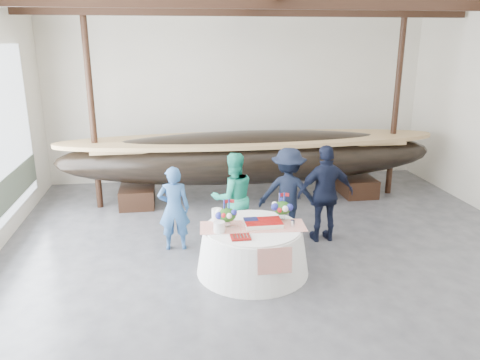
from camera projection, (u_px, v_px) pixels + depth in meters
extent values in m
cube|color=#3D3D42|center=(294.00, 283.00, 7.39)|extent=(10.00, 12.00, 0.01)
cube|color=silver|center=(239.00, 96.00, 12.42)|extent=(10.00, 0.02, 4.50)
cube|color=black|center=(279.00, 3.00, 7.58)|extent=(9.80, 0.12, 0.18)
cube|color=black|center=(252.00, 12.00, 9.95)|extent=(9.80, 0.12, 0.18)
cylinder|color=black|center=(92.00, 109.00, 10.09)|extent=(0.14, 0.14, 4.50)
cylinder|color=black|center=(396.00, 103.00, 11.09)|extent=(0.14, 0.14, 4.50)
cube|color=black|center=(137.00, 196.00, 10.80)|extent=(0.78, 1.00, 0.44)
cube|color=black|center=(357.00, 186.00, 11.55)|extent=(0.78, 1.00, 0.44)
ellipsoid|color=black|center=(251.00, 157.00, 10.94)|extent=(8.87, 1.77, 1.22)
cube|color=#9E7A4C|center=(251.00, 143.00, 10.84)|extent=(7.09, 1.16, 0.07)
cone|color=white|center=(253.00, 250.00, 7.67)|extent=(1.84, 1.84, 0.76)
cylinder|color=white|center=(253.00, 228.00, 7.55)|extent=(1.56, 1.56, 0.04)
cube|color=red|center=(253.00, 226.00, 7.55)|extent=(1.74, 0.68, 0.01)
cube|color=white|center=(263.00, 223.00, 7.58)|extent=(0.60, 0.40, 0.07)
cylinder|color=white|center=(219.00, 227.00, 7.30)|extent=(0.18, 0.18, 0.18)
cylinder|color=white|center=(217.00, 215.00, 7.74)|extent=(0.18, 0.18, 0.21)
cube|color=maroon|center=(241.00, 237.00, 7.11)|extent=(0.30, 0.24, 0.03)
cone|color=silver|center=(293.00, 224.00, 7.51)|extent=(0.09, 0.09, 0.12)
imported|color=#2B548A|center=(174.00, 208.00, 8.39)|extent=(0.58, 0.39, 1.56)
imported|color=#1FA484|center=(233.00, 197.00, 8.73)|extent=(0.94, 0.79, 1.72)
imported|color=black|center=(288.00, 193.00, 8.91)|extent=(1.28, 0.95, 1.76)
imported|color=black|center=(326.00, 194.00, 8.72)|extent=(1.10, 0.49, 1.85)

